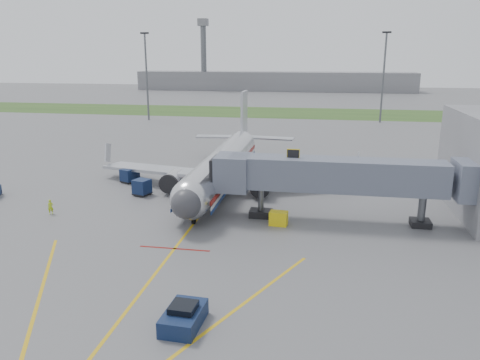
% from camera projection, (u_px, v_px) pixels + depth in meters
% --- Properties ---
extents(ground, '(400.00, 400.00, 0.00)m').
position_uv_depth(ground, '(188.00, 231.00, 42.35)').
color(ground, '#565659').
rests_on(ground, ground).
extents(grass_strip, '(300.00, 25.00, 0.01)m').
position_uv_depth(grass_strip, '(279.00, 113.00, 127.94)').
color(grass_strip, '#2D4C1E').
rests_on(grass_strip, ground).
extents(apron_markings, '(21.52, 50.00, 0.01)m').
position_uv_depth(apron_markings, '(161.00, 266.00, 35.32)').
color(apron_markings, gold).
rests_on(apron_markings, ground).
extents(airliner, '(32.10, 35.67, 10.25)m').
position_uv_depth(airliner, '(223.00, 165.00, 56.16)').
color(airliner, silver).
rests_on(airliner, ground).
extents(jet_bridge, '(25.30, 4.00, 6.90)m').
position_uv_depth(jet_bridge, '(334.00, 176.00, 43.81)').
color(jet_bridge, slate).
rests_on(jet_bridge, ground).
extents(light_mast_left, '(2.00, 0.44, 20.40)m').
position_uv_depth(light_mast_left, '(147.00, 75.00, 111.09)').
color(light_mast_left, '#595B60').
rests_on(light_mast_left, ground).
extents(light_mast_right, '(2.00, 0.44, 20.40)m').
position_uv_depth(light_mast_right, '(383.00, 75.00, 106.71)').
color(light_mast_right, '#595B60').
rests_on(light_mast_right, ground).
extents(distant_terminal, '(120.00, 14.00, 8.00)m').
position_uv_depth(distant_terminal, '(273.00, 81.00, 204.63)').
color(distant_terminal, slate).
rests_on(distant_terminal, ground).
extents(control_tower, '(4.00, 4.00, 30.00)m').
position_uv_depth(control_tower, '(204.00, 50.00, 201.38)').
color(control_tower, '#595B60').
rests_on(control_tower, ground).
extents(pushback_tug, '(2.23, 3.47, 1.40)m').
position_uv_depth(pushback_tug, '(184.00, 317.00, 27.49)').
color(pushback_tug, '#0D1F3D').
rests_on(pushback_tug, ground).
extents(baggage_cart_a, '(2.12, 2.12, 1.82)m').
position_uv_depth(baggage_cart_a, '(142.00, 187.00, 52.93)').
color(baggage_cart_a, '#0D1F3D').
rests_on(baggage_cart_a, ground).
extents(baggage_cart_b, '(2.10, 2.10, 1.71)m').
position_uv_depth(baggage_cart_b, '(128.00, 176.00, 58.20)').
color(baggage_cart_b, '#0D1F3D').
rests_on(baggage_cart_b, ground).
extents(baggage_cart_c, '(1.67, 1.67, 1.50)m').
position_uv_depth(baggage_cart_c, '(133.00, 174.00, 59.47)').
color(baggage_cart_c, '#0D1F3D').
rests_on(baggage_cart_c, ground).
extents(belt_loader, '(1.55, 3.85, 1.84)m').
position_uv_depth(belt_loader, '(200.00, 184.00, 56.10)').
color(belt_loader, '#0D1F3D').
rests_on(belt_loader, ground).
extents(ground_power_cart, '(1.75, 1.25, 1.32)m').
position_uv_depth(ground_power_cart, '(279.00, 218.00, 43.72)').
color(ground_power_cart, yellow).
rests_on(ground_power_cart, ground).
extents(ramp_worker, '(0.65, 0.56, 1.50)m').
position_uv_depth(ramp_worker, '(51.00, 207.00, 46.67)').
color(ramp_worker, '#A9CB17').
rests_on(ramp_worker, ground).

